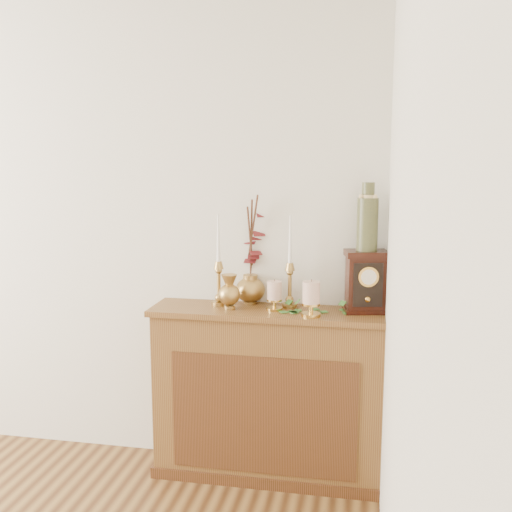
% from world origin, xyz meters
% --- Properties ---
extents(console_shelf, '(1.24, 0.34, 0.93)m').
position_xyz_m(console_shelf, '(1.40, 2.10, 0.44)').
color(console_shelf, brown).
rests_on(console_shelf, ground).
extents(candlestick_left, '(0.08, 0.08, 0.49)m').
position_xyz_m(candlestick_left, '(1.12, 2.14, 1.09)').
color(candlestick_left, '#B08846').
rests_on(candlestick_left, console_shelf).
extents(candlestick_center, '(0.08, 0.08, 0.49)m').
position_xyz_m(candlestick_center, '(1.50, 2.16, 1.09)').
color(candlestick_center, '#B08846').
rests_on(candlestick_center, console_shelf).
extents(bud_vase, '(0.11, 0.11, 0.18)m').
position_xyz_m(bud_vase, '(1.20, 2.06, 1.02)').
color(bud_vase, '#B08846').
rests_on(bud_vase, console_shelf).
extents(ginger_jar, '(0.24, 0.26, 0.59)m').
position_xyz_m(ginger_jar, '(1.29, 2.25, 1.20)').
color(ginger_jar, '#B08846').
rests_on(ginger_jar, console_shelf).
extents(pillar_candle_left, '(0.08, 0.08, 0.16)m').
position_xyz_m(pillar_candle_left, '(1.43, 2.09, 1.02)').
color(pillar_candle_left, gold).
rests_on(pillar_candle_left, console_shelf).
extents(pillar_candle_right, '(0.10, 0.10, 0.19)m').
position_xyz_m(pillar_candle_right, '(1.63, 2.00, 1.03)').
color(pillar_candle_right, gold).
rests_on(pillar_candle_right, console_shelf).
extents(ivy_garland, '(0.34, 0.18, 0.07)m').
position_xyz_m(ivy_garland, '(1.65, 2.09, 0.94)').
color(ivy_garland, '#38752C').
rests_on(ivy_garland, console_shelf).
extents(mantel_clock, '(0.24, 0.19, 0.32)m').
position_xyz_m(mantel_clock, '(1.90, 2.14, 1.09)').
color(mantel_clock, black).
rests_on(mantel_clock, console_shelf).
extents(ceramic_vase, '(0.11, 0.11, 0.34)m').
position_xyz_m(ceramic_vase, '(1.90, 2.15, 1.40)').
color(ceramic_vase, '#183026').
rests_on(ceramic_vase, mantel_clock).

